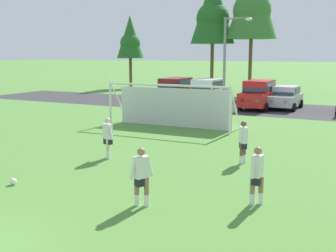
{
  "coord_description": "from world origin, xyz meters",
  "views": [
    {
      "loc": [
        8.11,
        -4.79,
        4.16
      ],
      "look_at": [
        0.1,
        10.97,
        1.09
      ],
      "focal_mm": 44.9,
      "sensor_mm": 36.0,
      "label": 1
    }
  ],
  "objects": [
    {
      "name": "soccer_ball",
      "position": [
        -2.18,
        4.5,
        0.11
      ],
      "size": [
        0.22,
        0.22,
        0.22
      ],
      "color": "white",
      "rests_on": "ground"
    },
    {
      "name": "parking_lot_strip",
      "position": [
        0.0,
        26.94,
        0.0
      ],
      "size": [
        52.0,
        8.4,
        0.01
      ],
      "primitive_type": "cube",
      "color": "#333335",
      "rests_on": "ground"
    },
    {
      "name": "soccer_goal",
      "position": [
        -2.41,
        16.45,
        1.29
      ],
      "size": [
        7.45,
        2.08,
        2.57
      ],
      "color": "white",
      "rests_on": "ground"
    },
    {
      "name": "tree_mid_left",
      "position": [
        -8.24,
        37.82,
        8.55
      ],
      "size": [
        4.66,
        4.66,
        12.42
      ],
      "color": "brown",
      "rests_on": "ground"
    },
    {
      "name": "parked_car_slot_center",
      "position": [
        1.74,
        27.45,
        0.88
      ],
      "size": [
        2.13,
        4.25,
        1.72
      ],
      "color": "#B2B2BC",
      "rests_on": "ground"
    },
    {
      "name": "player_defender_far",
      "position": [
        5.24,
        6.31,
        0.82
      ],
      "size": [
        0.34,
        0.73,
        1.64
      ],
      "color": "#936B4C",
      "rests_on": "ground"
    },
    {
      "name": "tree_center_back",
      "position": [
        -4.01,
        37.65,
        9.28
      ],
      "size": [
        5.06,
        5.06,
        13.48
      ],
      "color": "brown",
      "rests_on": "ground"
    },
    {
      "name": "tree_left_edge",
      "position": [
        -19.19,
        38.94,
        5.91
      ],
      "size": [
        3.23,
        3.23,
        8.61
      ],
      "color": "brown",
      "rests_on": "ground"
    },
    {
      "name": "player_winger_right",
      "position": [
        2.44,
        4.76,
        0.82
      ],
      "size": [
        0.47,
        0.66,
        1.64
      ],
      "color": "#936B4C",
      "rests_on": "ground"
    },
    {
      "name": "parked_car_slot_far_left",
      "position": [
        -7.06,
        26.31,
        1.11
      ],
      "size": [
        2.17,
        4.62,
        2.16
      ],
      "color": "maroon",
      "rests_on": "ground"
    },
    {
      "name": "parked_car_slot_left",
      "position": [
        -4.12,
        26.23,
        1.11
      ],
      "size": [
        2.18,
        4.62,
        2.16
      ],
      "color": "silver",
      "rests_on": "ground"
    },
    {
      "name": "ground_plane",
      "position": [
        0.0,
        15.0,
        0.0
      ],
      "size": [
        400.0,
        400.0,
        0.0
      ],
      "primitive_type": "plane",
      "color": "#518438"
    },
    {
      "name": "player_trailing_back",
      "position": [
        3.58,
        10.46,
        0.82
      ],
      "size": [
        0.41,
        0.7,
        1.64
      ],
      "color": "brown",
      "rests_on": "ground"
    },
    {
      "name": "parked_car_slot_center_left",
      "position": [
        -0.09,
        26.47,
        1.11
      ],
      "size": [
        2.15,
        4.6,
        2.16
      ],
      "color": "red",
      "rests_on": "ground"
    },
    {
      "name": "player_striker_near",
      "position": [
        -1.46,
        8.75,
        0.82
      ],
      "size": [
        0.69,
        0.4,
        1.64
      ],
      "color": "beige",
      "rests_on": "ground"
    },
    {
      "name": "street_lamp",
      "position": [
        -1.33,
        22.68,
        3.4
      ],
      "size": [
        2.0,
        0.32,
        6.54
      ],
      "color": "slate",
      "rests_on": "ground"
    }
  ]
}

